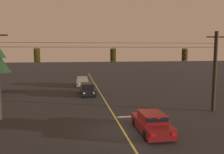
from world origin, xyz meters
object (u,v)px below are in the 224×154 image
object	(u,v)px
traffic_light_centre	(185,55)
car_waiting_near_lane	(152,123)
car_oncoming_lead	(88,89)
traffic_light_leftmost	(37,55)
car_oncoming_trailing	(82,82)
traffic_light_left_inner	(113,55)

from	to	relation	value
traffic_light_centre	car_waiting_near_lane	size ratio (longest dim) A/B	0.28
car_oncoming_lead	traffic_light_leftmost	bearing A→B (deg)	-114.68
car_oncoming_trailing	traffic_light_centre	bearing A→B (deg)	-63.62
traffic_light_leftmost	traffic_light_centre	size ratio (longest dim) A/B	1.00
traffic_light_leftmost	car_oncoming_lead	world-z (taller)	traffic_light_leftmost
car_oncoming_lead	car_oncoming_trailing	xyz separation A→B (m)	(-0.40, 7.04, 0.00)
traffic_light_leftmost	traffic_light_centre	bearing A→B (deg)	0.00
traffic_light_leftmost	car_waiting_near_lane	size ratio (longest dim) A/B	0.28
traffic_light_centre	traffic_light_leftmost	bearing A→B (deg)	180.00
traffic_light_leftmost	car_waiting_near_lane	distance (m)	10.20
traffic_light_left_inner	car_waiting_near_lane	distance (m)	6.62
car_waiting_near_lane	traffic_light_centre	bearing A→B (deg)	45.37
traffic_light_leftmost	car_oncoming_lead	bearing A→B (deg)	65.32
car_waiting_near_lane	car_oncoming_lead	distance (m)	14.72
traffic_light_leftmost	car_oncoming_trailing	world-z (taller)	traffic_light_leftmost
car_oncoming_lead	traffic_light_centre	bearing A→B (deg)	-50.94
traffic_light_left_inner	car_oncoming_trailing	size ratio (longest dim) A/B	0.28
traffic_light_centre	car_waiting_near_lane	world-z (taller)	traffic_light_centre
traffic_light_leftmost	car_oncoming_trailing	xyz separation A→B (m)	(4.10, 16.83, -4.47)
traffic_light_leftmost	traffic_light_left_inner	world-z (taller)	same
car_waiting_near_lane	car_oncoming_trailing	size ratio (longest dim) A/B	0.98
car_waiting_near_lane	car_oncoming_trailing	distance (m)	21.70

